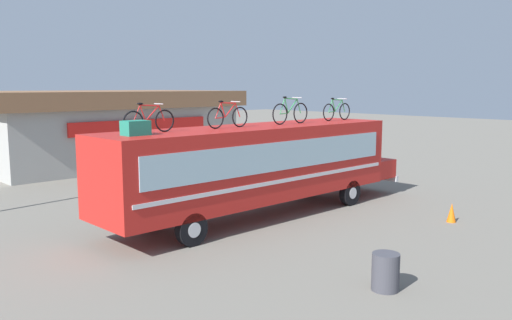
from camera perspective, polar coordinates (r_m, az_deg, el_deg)
The scene contains 10 objects.
ground_plane at distance 17.92m, azimuth -0.13°, elevation -6.22°, with size 120.00×120.00×0.00m, color slate.
bus at distance 17.69m, azimuth 0.35°, elevation -0.30°, with size 12.70×2.60×3.09m.
luggage_bag_1 at distance 14.51m, azimuth -12.95°, elevation 3.41°, with size 0.68×0.50×0.40m, color #1E7F66.
rooftop_bicycle_1 at distance 15.16m, azimuth -11.54°, elevation 4.26°, with size 1.68×0.44×0.86m.
rooftop_bicycle_2 at distance 16.68m, azimuth -3.09°, elevation 4.75°, with size 1.68×0.44×0.88m.
rooftop_bicycle_3 at distance 18.48m, azimuth 3.75°, elevation 5.17°, with size 1.79×0.44×0.97m.
rooftop_bicycle_4 at distance 20.64m, azimuth 8.76°, elevation 5.30°, with size 1.66×0.44×0.88m.
roadside_building at distance 32.17m, azimuth -16.46°, elevation 3.62°, with size 14.47×9.49×4.14m.
trash_bin at distance 11.97m, azimuth 13.89°, elevation -11.71°, with size 0.60×0.60×0.82m, color #3F3F47.
traffic_cone at distance 18.36m, azimuth 20.48°, elevation -5.37°, with size 0.30×0.30×0.63m, color orange.
Camera 1 is at (-11.95, -12.60, 4.40)m, focal length 36.82 mm.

